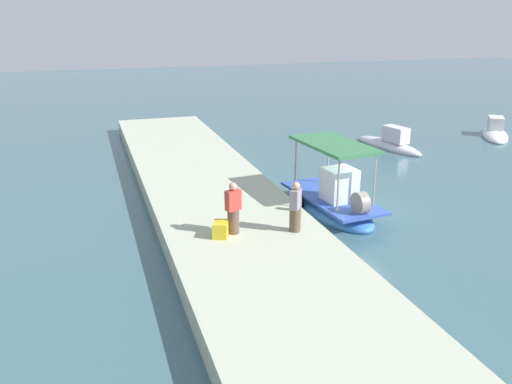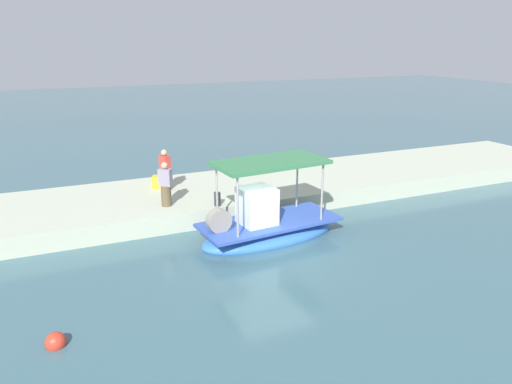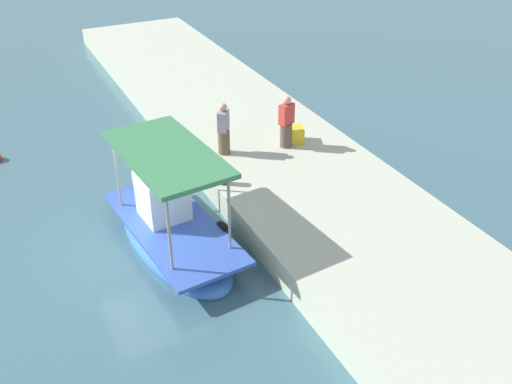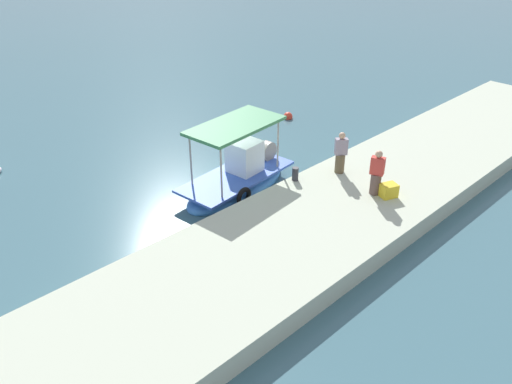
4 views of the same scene
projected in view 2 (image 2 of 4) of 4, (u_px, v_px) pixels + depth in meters
The scene contains 8 objects.
ground_plane at pixel (268, 247), 16.13m from camera, with size 120.00×120.00×0.00m, color #3D636E.
dock_quay at pixel (219, 195), 20.32m from camera, with size 36.00×5.11×0.72m, color #B5BDA4.
main_fishing_boat at pixel (267, 225), 16.69m from camera, with size 5.18×2.48×3.09m.
fisherman_near_bollard at pixel (165, 172), 19.53m from camera, with size 0.48×0.54×1.68m.
fisherman_by_crate at pixel (166, 186), 17.69m from camera, with size 0.52×0.51×1.64m.
mooring_bollard at pixel (217, 199), 17.83m from camera, with size 0.24×0.24×0.51m, color #2D2D33.
cargo_crate at pixel (159, 182), 20.04m from camera, with size 0.57×0.45×0.48m, color gold.
marker_buoy at pixel (56, 342), 10.92m from camera, with size 0.47×0.47×0.47m.
Camera 2 is at (6.27, 13.45, 6.59)m, focal length 34.25 mm.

